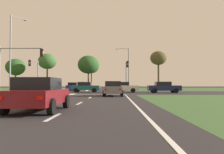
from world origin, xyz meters
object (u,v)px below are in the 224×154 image
at_px(car_white_fourth, 123,87).
at_px(car_maroon_seventh, 39,94).
at_px(treeline_second, 47,61).
at_px(street_lamp_second, 12,50).
at_px(treeline_near, 16,67).
at_px(street_lamp_third, 127,66).
at_px(car_red_second, 41,87).
at_px(pedestrian_at_median, 83,84).
at_px(car_grey_eighth, 113,88).
at_px(traffic_signal_near_left, 16,61).
at_px(treeline_third, 91,67).
at_px(traffic_signal_far_left, 35,70).
at_px(car_navy_sixth, 164,87).
at_px(treeline_fifth, 158,58).
at_px(traffic_signal_far_right, 127,70).
at_px(car_blue_third, 73,86).
at_px(car_teal_fifth, 86,87).
at_px(treeline_fourth, 88,65).
at_px(car_silver_near, 80,86).

xyz_separation_m(car_white_fourth, car_maroon_seventh, (-4.45, -24.02, -0.03)).
bearing_deg(treeline_second, car_white_fourth, -52.14).
relative_size(street_lamp_second, treeline_near, 1.35).
bearing_deg(treeline_second, street_lamp_third, -34.78).
distance_m(car_red_second, pedestrian_at_median, 10.32).
height_order(car_grey_eighth, traffic_signal_near_left, traffic_signal_near_left).
xyz_separation_m(car_red_second, traffic_signal_near_left, (-0.98, -6.02, 3.07)).
distance_m(traffic_signal_near_left, treeline_third, 34.16).
xyz_separation_m(traffic_signal_far_left, treeline_second, (-3.73, 19.54, 3.30)).
xyz_separation_m(car_navy_sixth, treeline_fifth, (4.25, 26.49, 6.96)).
xyz_separation_m(pedestrian_at_median, treeline_third, (-0.31, 18.43, 4.65)).
relative_size(car_white_fourth, car_grey_eighth, 1.00).
height_order(treeline_second, treeline_third, treeline_second).
xyz_separation_m(car_grey_eighth, traffic_signal_far_right, (2.10, 14.12, 2.71)).
bearing_deg(pedestrian_at_median, car_blue_third, 177.56).
bearing_deg(traffic_signal_far_left, car_maroon_seventh, -70.29).
height_order(car_white_fourth, traffic_signal_far_right, traffic_signal_far_right).
xyz_separation_m(car_white_fourth, car_grey_eighth, (-1.32, -10.52, -0.02)).
xyz_separation_m(car_white_fourth, street_lamp_third, (1.23, 9.89, 3.81)).
bearing_deg(street_lamp_second, traffic_signal_far_left, 85.41).
bearing_deg(car_grey_eighth, car_teal_fifth, 111.23).
relative_size(car_navy_sixth, traffic_signal_near_left, 0.80).
bearing_deg(car_teal_fifth, traffic_signal_far_left, -111.25).
distance_m(car_navy_sixth, treeline_near, 42.73).
bearing_deg(car_grey_eighth, traffic_signal_far_right, 81.53).
relative_size(treeline_second, treeline_fifth, 0.93).
distance_m(traffic_signal_far_left, treeline_near, 24.77).
xyz_separation_m(traffic_signal_far_left, treeline_fifth, (24.26, 20.46, 4.13)).
relative_size(car_red_second, car_blue_third, 0.98).
bearing_deg(treeline_fourth, car_grey_eighth, -79.27).
relative_size(car_silver_near, treeline_near, 0.58).
xyz_separation_m(traffic_signal_far_right, street_lamp_third, (0.44, 6.29, 1.12)).
xyz_separation_m(car_silver_near, treeline_third, (1.86, 7.76, 5.02)).
relative_size(car_blue_third, treeline_fifth, 0.48).
distance_m(car_red_second, car_navy_sixth, 17.13).
distance_m(car_silver_near, treeline_fourth, 8.35).
relative_size(car_silver_near, car_red_second, 1.01).
bearing_deg(street_lamp_third, car_maroon_seventh, -99.51).
distance_m(car_teal_fifth, street_lamp_third, 12.30).
relative_size(car_navy_sixth, pedestrian_at_median, 2.63).
height_order(car_teal_fifth, pedestrian_at_median, pedestrian_at_median).
distance_m(car_teal_fifth, street_lamp_second, 11.37).
xyz_separation_m(car_silver_near, pedestrian_at_median, (2.17, -10.67, 0.37)).
bearing_deg(car_blue_third, car_white_fourth, 133.83).
distance_m(traffic_signal_far_left, traffic_signal_near_left, 11.81).
relative_size(car_blue_third, treeline_third, 0.60).
xyz_separation_m(treeline_second, treeline_fifth, (27.99, 0.92, 0.83)).
relative_size(street_lamp_second, treeline_second, 1.18).
relative_size(car_maroon_seventh, street_lamp_second, 0.40).
bearing_deg(car_red_second, car_navy_sixth, -91.32).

